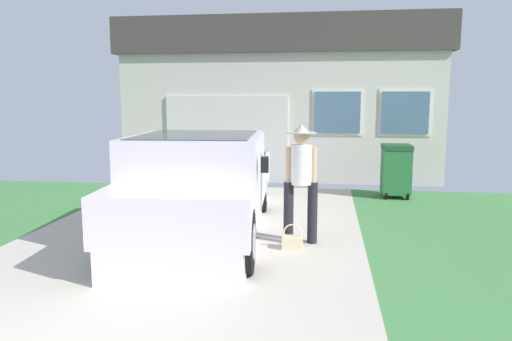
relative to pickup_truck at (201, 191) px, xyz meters
name	(u,v)px	position (x,y,z in m)	size (l,w,h in m)	color
pickup_truck	(201,191)	(0.00, 0.00, 0.00)	(2.32, 5.51, 1.60)	silver
person_with_hat	(301,175)	(1.54, -0.13, 0.29)	(0.49, 0.43, 1.75)	black
handbag	(292,241)	(1.44, -0.45, -0.61)	(0.28, 0.20, 0.36)	beige
house_with_garage	(287,99)	(0.66, 8.02, 1.38)	(8.45, 6.17, 4.14)	beige
wheeled_trash_bin	(396,169)	(3.38, 3.60, -0.10)	(0.60, 0.72, 1.14)	#286B38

